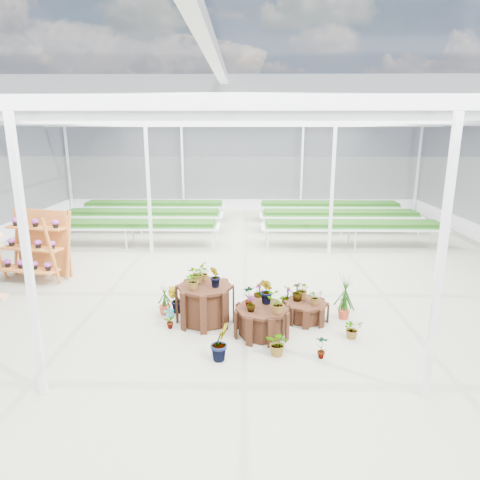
{
  "coord_description": "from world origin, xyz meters",
  "views": [
    {
      "loc": [
        0.19,
        -9.92,
        4.03
      ],
      "look_at": [
        0.04,
        0.73,
        1.3
      ],
      "focal_mm": 32.0,
      "sensor_mm": 36.0,
      "label": 1
    }
  ],
  "objects_px": {
    "plinth_tall": "(205,304)",
    "plinth_low": "(306,311)",
    "plinth_mid": "(262,321)",
    "shelf_rack": "(33,246)"
  },
  "relations": [
    {
      "from": "shelf_rack",
      "to": "plinth_low",
      "type": "bearing_deg",
      "value": -7.25
    },
    {
      "from": "plinth_tall",
      "to": "plinth_low",
      "type": "relative_size",
      "value": 1.32
    },
    {
      "from": "plinth_tall",
      "to": "plinth_mid",
      "type": "height_order",
      "value": "plinth_tall"
    },
    {
      "from": "plinth_mid",
      "to": "shelf_rack",
      "type": "bearing_deg",
      "value": 152.0
    },
    {
      "from": "plinth_mid",
      "to": "plinth_low",
      "type": "distance_m",
      "value": 1.22
    },
    {
      "from": "plinth_tall",
      "to": "plinth_low",
      "type": "height_order",
      "value": "plinth_tall"
    },
    {
      "from": "plinth_mid",
      "to": "shelf_rack",
      "type": "distance_m",
      "value": 7.03
    },
    {
      "from": "plinth_mid",
      "to": "shelf_rack",
      "type": "height_order",
      "value": "shelf_rack"
    },
    {
      "from": "plinth_low",
      "to": "plinth_mid",
      "type": "bearing_deg",
      "value": -145.01
    },
    {
      "from": "plinth_tall",
      "to": "shelf_rack",
      "type": "bearing_deg",
      "value": 151.67
    }
  ]
}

